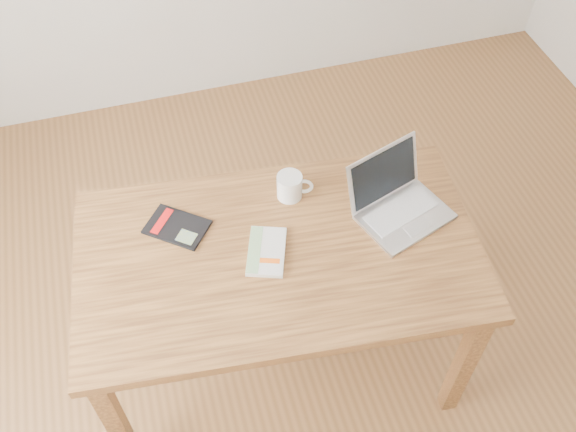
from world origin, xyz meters
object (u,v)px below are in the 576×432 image
object	(u,v)px
desk	(279,266)
laptop	(397,201)
coffee_mug	(290,186)
white_guidebook	(266,251)
black_guidebook	(177,227)

from	to	relation	value
desk	laptop	size ratio (longest dim) A/B	3.82
desk	coffee_mug	xyz separation A→B (m)	(0.11, 0.23, 0.14)
desk	white_guidebook	size ratio (longest dim) A/B	6.24
black_guidebook	coffee_mug	bearing A→B (deg)	-46.83
white_guidebook	black_guidebook	distance (m)	0.33
desk	white_guidebook	world-z (taller)	white_guidebook
white_guidebook	black_guidebook	size ratio (longest dim) A/B	0.93
desk	white_guidebook	bearing A→B (deg)	179.96
white_guidebook	coffee_mug	distance (m)	0.27
white_guidebook	laptop	world-z (taller)	laptop
desk	laptop	distance (m)	0.47
laptop	desk	bearing A→B (deg)	168.78
laptop	coffee_mug	size ratio (longest dim) A/B	2.91
coffee_mug	black_guidebook	bearing A→B (deg)	-158.15
white_guidebook	coffee_mug	world-z (taller)	coffee_mug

